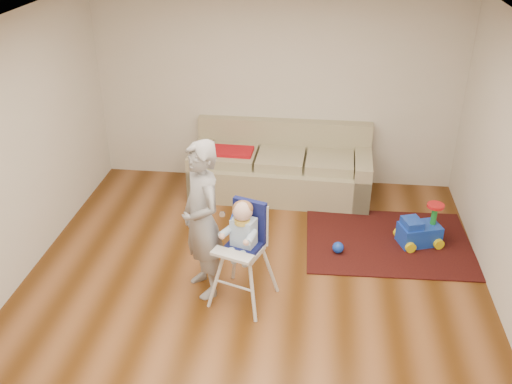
# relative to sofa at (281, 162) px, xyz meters

# --- Properties ---
(ground) EXTENTS (5.50, 5.50, 0.00)m
(ground) POSITION_rel_sofa_xyz_m (-0.12, -2.30, -0.47)
(ground) COLOR #4B290C
(ground) RESTS_ON ground
(room_envelope) EXTENTS (5.04, 5.52, 2.72)m
(room_envelope) POSITION_rel_sofa_xyz_m (-0.12, -1.77, 1.41)
(room_envelope) COLOR beige
(room_envelope) RESTS_ON ground
(sofa) EXTENTS (2.45, 1.06, 0.94)m
(sofa) POSITION_rel_sofa_xyz_m (0.00, 0.00, 0.00)
(sofa) COLOR gray
(sofa) RESTS_ON ground
(side_table) EXTENTS (0.53, 0.53, 0.53)m
(side_table) POSITION_rel_sofa_xyz_m (-0.83, -0.08, -0.20)
(side_table) COLOR black
(side_table) RESTS_ON ground
(area_rug) EXTENTS (2.00, 1.53, 0.02)m
(area_rug) POSITION_rel_sofa_xyz_m (1.40, -1.13, -0.46)
(area_rug) COLOR black
(area_rug) RESTS_ON ground
(ride_on_toy) EXTENTS (0.55, 0.47, 0.51)m
(ride_on_toy) POSITION_rel_sofa_xyz_m (1.75, -1.12, -0.20)
(ride_on_toy) COLOR blue
(ride_on_toy) RESTS_ON area_rug
(toy_ball) EXTENTS (0.14, 0.14, 0.14)m
(toy_ball) POSITION_rel_sofa_xyz_m (0.79, -1.44, -0.39)
(toy_ball) COLOR blue
(toy_ball) RESTS_ON area_rug
(high_chair) EXTENTS (0.68, 0.68, 1.16)m
(high_chair) POSITION_rel_sofa_xyz_m (-0.19, -2.39, 0.09)
(high_chair) COLOR silver
(high_chair) RESTS_ON ground
(adult) EXTENTS (0.68, 0.74, 1.69)m
(adult) POSITION_rel_sofa_xyz_m (-0.62, -2.27, 0.38)
(adult) COLOR #98999B
(adult) RESTS_ON ground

